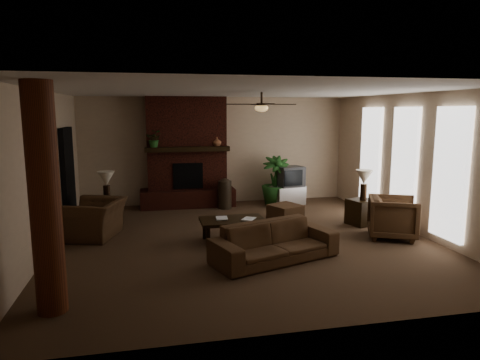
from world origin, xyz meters
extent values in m
plane|color=brown|center=(0.00, 0.00, 0.00)|extent=(7.00, 7.00, 0.00)
plane|color=silver|center=(0.00, 0.00, 2.80)|extent=(7.00, 7.00, 0.00)
plane|color=#CBB193|center=(0.00, 3.50, 1.40)|extent=(7.00, 0.00, 7.00)
plane|color=#CBB193|center=(0.00, -3.50, 1.40)|extent=(7.00, 0.00, 7.00)
plane|color=#CBB193|center=(-3.50, 0.00, 1.40)|extent=(0.00, 7.00, 7.00)
plane|color=#CBB193|center=(3.50, 0.00, 1.40)|extent=(0.00, 7.00, 7.00)
cube|color=#481C13|center=(-0.80, 3.25, 1.40)|extent=(2.00, 0.50, 2.80)
cube|color=#481C13|center=(-0.80, 3.15, 0.23)|extent=(2.40, 0.70, 0.45)
cube|color=black|center=(-0.80, 2.99, 0.82)|extent=(0.75, 0.04, 0.65)
cube|color=black|center=(-0.80, 2.97, 1.50)|extent=(2.10, 0.28, 0.12)
cube|color=white|center=(3.45, 1.60, 1.35)|extent=(0.08, 0.85, 2.35)
cube|color=white|center=(3.45, 0.20, 1.35)|extent=(0.08, 0.85, 2.35)
cube|color=white|center=(3.45, -1.20, 1.35)|extent=(0.08, 0.85, 2.35)
cylinder|color=#5A2A16|center=(-2.95, -2.40, 1.40)|extent=(0.36, 0.36, 2.80)
cube|color=black|center=(-3.44, 1.80, 1.05)|extent=(0.10, 1.00, 2.10)
cylinder|color=black|center=(0.40, 0.30, 2.68)|extent=(0.04, 0.04, 0.24)
cylinder|color=black|center=(0.40, 0.30, 2.56)|extent=(0.20, 0.20, 0.06)
ellipsoid|color=#F2BF72|center=(0.40, 0.30, 2.50)|extent=(0.26, 0.26, 0.14)
cube|color=black|center=(0.80, 0.30, 2.57)|extent=(0.55, 0.12, 0.01)
cube|color=black|center=(0.00, 0.30, 2.57)|extent=(0.55, 0.12, 0.01)
cube|color=black|center=(0.40, 0.70, 2.57)|extent=(0.12, 0.55, 0.01)
cube|color=black|center=(0.40, -0.10, 2.57)|extent=(0.12, 0.55, 0.01)
imported|color=#4F3622|center=(0.25, -1.20, 0.41)|extent=(2.20, 1.27, 0.83)
imported|color=#4F3622|center=(-2.82, 0.79, 0.49)|extent=(1.02, 1.28, 0.98)
imported|color=#4F3622|center=(2.85, -0.46, 0.45)|extent=(1.10, 1.13, 0.89)
cube|color=black|center=(-0.24, -0.03, 0.40)|extent=(1.20, 0.70, 0.06)
cube|color=black|center=(-0.74, -0.28, 0.18)|extent=(0.07, 0.07, 0.37)
cube|color=black|center=(0.26, -0.28, 0.18)|extent=(0.07, 0.07, 0.37)
cube|color=black|center=(-0.74, 0.22, 0.18)|extent=(0.07, 0.07, 0.37)
cube|color=black|center=(0.26, 0.22, 0.18)|extent=(0.07, 0.07, 0.37)
cube|color=#4F3622|center=(1.16, 1.06, 0.20)|extent=(0.80, 0.80, 0.40)
cube|color=silver|center=(1.77, 2.78, 0.25)|extent=(0.96, 0.73, 0.50)
cube|color=#3D3D40|center=(1.82, 2.75, 0.76)|extent=(0.73, 0.61, 0.52)
cube|color=black|center=(1.82, 2.48, 0.76)|extent=(0.52, 0.13, 0.40)
cylinder|color=#33281C|center=(0.09, 2.72, 0.35)|extent=(0.34, 0.34, 0.70)
sphere|color=#33281C|center=(0.09, 2.72, 0.60)|extent=(0.34, 0.34, 0.34)
imported|color=#275923|center=(1.45, 2.82, 0.36)|extent=(0.83, 1.34, 0.72)
cube|color=black|center=(-2.65, 1.48, 0.28)|extent=(0.62, 0.62, 0.55)
cylinder|color=black|center=(-2.63, 1.48, 0.73)|extent=(0.17, 0.17, 0.35)
cone|color=white|center=(-2.63, 1.48, 1.05)|extent=(0.45, 0.45, 0.30)
cube|color=black|center=(2.73, 0.58, 0.28)|extent=(0.63, 0.63, 0.55)
cylinder|color=black|center=(2.74, 0.54, 0.73)|extent=(0.16, 0.16, 0.35)
cone|color=white|center=(2.74, 0.54, 1.05)|extent=(0.42, 0.42, 0.30)
imported|color=#275923|center=(-1.61, 2.93, 1.72)|extent=(0.43, 0.47, 0.33)
imported|color=#985D3C|center=(-0.05, 3.01, 1.67)|extent=(0.24, 0.25, 0.22)
imported|color=#999999|center=(-0.54, 0.02, 0.57)|extent=(0.22, 0.05, 0.29)
imported|color=#999999|center=(-0.04, -0.08, 0.58)|extent=(0.19, 0.13, 0.29)
camera|label=1|loc=(-1.70, -7.72, 2.45)|focal=31.98mm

